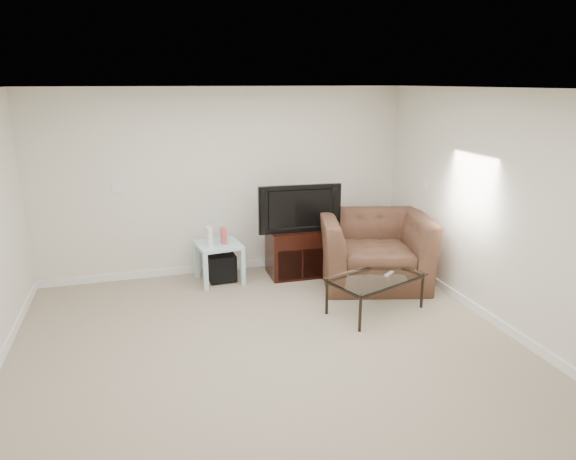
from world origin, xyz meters
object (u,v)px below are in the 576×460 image
object	(u,v)px
television	(298,207)
coffee_table	(375,294)
side_table	(219,262)
subwoofer	(221,267)
tv_stand	(297,252)
recliner	(374,238)

from	to	relation	value
television	coffee_table	size ratio (longest dim) A/B	0.95
side_table	subwoofer	world-z (taller)	side_table
tv_stand	recliner	world-z (taller)	recliner
tv_stand	subwoofer	bearing A→B (deg)	176.77
recliner	tv_stand	bearing A→B (deg)	163.09
recliner	subwoofer	bearing A→B (deg)	176.84
television	coffee_table	world-z (taller)	television
side_table	recliner	world-z (taller)	recliner
tv_stand	coffee_table	size ratio (longest dim) A/B	0.71
television	subwoofer	xyz separation A→B (m)	(-1.03, 0.10, -0.77)
television	recliner	xyz separation A→B (m)	(0.88, -0.51, -0.36)
subwoofer	recliner	bearing A→B (deg)	-17.72
tv_stand	recliner	xyz separation A→B (m)	(0.88, -0.54, 0.28)
television	recliner	size ratio (longest dim) A/B	0.74
tv_stand	subwoofer	xyz separation A→B (m)	(-1.03, 0.07, -0.14)
recliner	coffee_table	distance (m)	0.99
side_table	coffee_table	xyz separation A→B (m)	(1.58, -1.42, -0.05)
television	subwoofer	bearing A→B (deg)	177.45
tv_stand	recliner	size ratio (longest dim) A/B	0.56
recliner	side_table	bearing A→B (deg)	177.78
tv_stand	coffee_table	xyz separation A→B (m)	(0.52, -1.38, -0.11)
recliner	coffee_table	bearing A→B (deg)	-99.05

